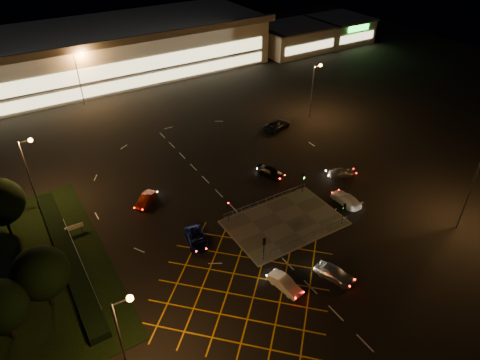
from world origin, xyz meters
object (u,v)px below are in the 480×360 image
signal_sw (264,245)px  car_east_grey (277,125)px  car_approach_white (346,199)px  signal_nw (228,207)px  car_left_blue (197,239)px  signal_se (344,210)px  car_right_silver (341,172)px  car_far_dkgrey (271,172)px  car_near_silver (335,273)px  signal_ne (304,179)px  car_queue_white (285,284)px  car_circ_red (146,200)px

signal_sw → car_east_grey: 32.65m
car_approach_white → signal_sw: bearing=11.0°
signal_nw → car_left_blue: bearing=-164.7°
signal_se → car_right_silver: signal_se is taller
car_far_dkgrey → car_east_grey: car_east_grey is taller
car_near_silver → car_approach_white: bearing=21.7°
signal_ne → car_east_grey: 19.47m
car_right_silver → car_east_grey: car_east_grey is taller
car_near_silver → car_east_grey: 35.39m
car_near_silver → car_east_grey: (15.30, 31.91, 0.00)m
signal_sw → signal_ne: same height
car_far_dkgrey → signal_ne: bearing=-95.0°
signal_sw → car_right_silver: 21.35m
signal_sw → car_queue_white: size_ratio=0.77×
signal_sw → car_circ_red: (-7.51, 17.08, -1.71)m
car_approach_white → car_circ_red: bearing=-31.4°
car_circ_red → signal_nw: bearing=-1.5°
signal_se → car_circ_red: (-19.51, 17.08, -1.71)m
signal_ne → car_left_blue: size_ratio=0.66×
signal_se → car_far_dkgrey: size_ratio=0.73×
car_left_blue → signal_ne: bearing=16.5°
car_left_blue → car_approach_white: car_approach_white is taller
car_far_dkgrey → car_right_silver: 10.39m
car_approach_white → car_near_silver: bearing=41.7°
signal_sw → signal_ne: (12.00, 7.99, 0.00)m
signal_se → signal_ne: bearing=-90.0°
car_circ_red → car_east_grey: size_ratio=0.73×
signal_ne → car_circ_red: 21.59m
signal_se → car_approach_white: (3.50, 3.02, -1.68)m
car_east_grey → car_far_dkgrey: bearing=124.5°
car_far_dkgrey → car_circ_red: 18.52m
signal_nw → car_circ_red: bearing=129.5°
signal_sw → car_approach_white: signal_sw is taller
car_queue_white → car_approach_white: size_ratio=0.86×
car_circ_red → car_approach_white: car_approach_white is taller
signal_nw → car_far_dkgrey: bearing=28.6°
car_near_silver → car_circ_red: (-12.48, 23.44, -0.10)m
car_near_silver → car_circ_red: size_ratio=1.12×
car_left_blue → car_east_grey: size_ratio=0.87×
car_far_dkgrey → car_circ_red: (-18.23, 3.25, 0.03)m
signal_ne → car_approach_white: signal_ne is taller
signal_sw → car_left_blue: signal_sw is taller
car_far_dkgrey → car_approach_white: car_approach_white is taller
signal_sw → car_queue_white: bearing=84.4°
car_queue_white → car_east_grey: (20.73, 30.20, 0.09)m
car_near_silver → car_approach_white: size_ratio=0.93×
signal_ne → car_queue_white: bearing=-134.6°
car_queue_white → car_left_blue: (-4.75, 11.22, -0.01)m
signal_sw → signal_nw: 7.99m
signal_se → car_far_dkgrey: (-1.27, 13.83, -1.74)m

